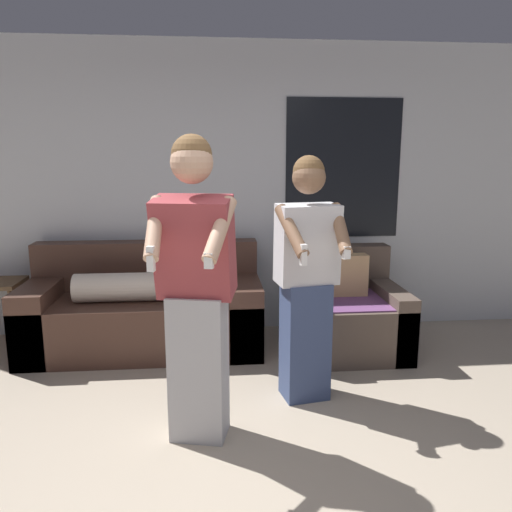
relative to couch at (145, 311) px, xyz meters
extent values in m
cube|color=silver|center=(0.70, 0.47, 1.02)|extent=(6.10, 0.06, 2.70)
cube|color=black|center=(1.85, 0.44, 1.22)|extent=(1.10, 0.01, 1.30)
cube|color=#472D23|center=(0.00, -0.04, -0.09)|extent=(2.01, 0.86, 0.47)
cube|color=#472D23|center=(0.00, 0.28, 0.36)|extent=(2.01, 0.22, 0.43)
cube|color=#472D23|center=(-0.86, -0.04, -0.02)|extent=(0.28, 0.86, 0.61)
cube|color=#472D23|center=(0.86, -0.04, -0.02)|extent=(0.28, 0.86, 0.61)
cylinder|color=beige|center=(0.00, -0.15, 0.26)|extent=(1.10, 0.24, 0.24)
cube|color=brown|center=(1.75, -0.20, -0.10)|extent=(0.92, 0.92, 0.46)
cube|color=brown|center=(1.75, 0.16, 0.33)|extent=(0.92, 0.20, 0.40)
cube|color=brown|center=(1.38, -0.20, -0.05)|extent=(0.18, 0.92, 0.56)
cube|color=brown|center=(2.13, -0.20, -0.05)|extent=(0.18, 0.92, 0.56)
cube|color=#704275|center=(1.75, -0.25, 0.14)|extent=(0.79, 0.74, 0.01)
cube|color=tan|center=(1.75, -0.14, 0.32)|extent=(0.36, 0.14, 0.36)
cylinder|color=brown|center=(-1.14, 0.03, -0.06)|extent=(0.04, 0.04, 0.55)
cylinder|color=brown|center=(-1.14, 0.37, -0.06)|extent=(0.04, 0.04, 0.55)
cube|color=#B2B2B7|center=(0.50, -1.47, 0.11)|extent=(0.37, 0.31, 0.88)
cube|color=#99383D|center=(0.49, -1.50, 0.84)|extent=(0.49, 0.40, 0.60)
sphere|color=tan|center=(0.49, -1.51, 1.31)|extent=(0.23, 0.23, 0.23)
sphere|color=brown|center=(0.49, -1.50, 1.35)|extent=(0.22, 0.22, 0.22)
cylinder|color=tan|center=(0.29, -1.60, 0.96)|extent=(0.10, 0.36, 0.33)
cube|color=white|center=(0.28, -1.75, 0.83)|extent=(0.04, 0.04, 0.13)
cylinder|color=tan|center=(0.63, -1.68, 0.96)|extent=(0.21, 0.36, 0.33)
cube|color=white|center=(0.57, -1.82, 0.83)|extent=(0.05, 0.04, 0.08)
cube|color=#384770|center=(1.23, -1.03, 0.08)|extent=(0.34, 0.29, 0.83)
cube|color=silver|center=(1.23, -1.04, 0.76)|extent=(0.44, 0.31, 0.54)
sphere|color=brown|center=(1.23, -1.04, 1.20)|extent=(0.22, 0.22, 0.22)
sphere|color=brown|center=(1.23, -1.03, 1.24)|extent=(0.21, 0.21, 0.21)
cylinder|color=brown|center=(1.09, -1.22, 0.88)|extent=(0.20, 0.36, 0.31)
cube|color=white|center=(1.14, -1.36, 0.75)|extent=(0.04, 0.04, 0.13)
cylinder|color=brown|center=(1.42, -1.16, 0.88)|extent=(0.08, 0.36, 0.31)
cube|color=white|center=(1.42, -1.31, 0.75)|extent=(0.05, 0.04, 0.08)
camera|label=1|loc=(0.59, -4.27, 1.34)|focal=35.00mm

